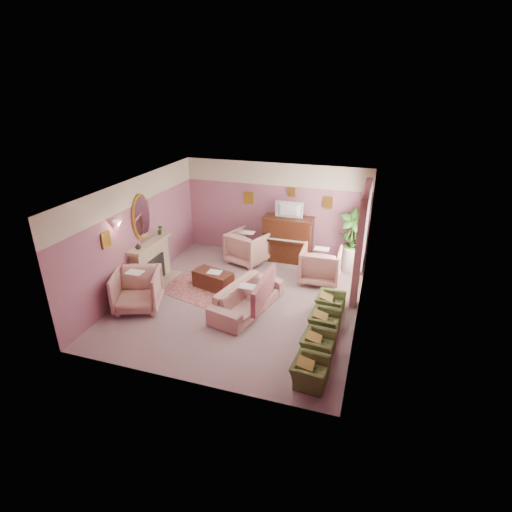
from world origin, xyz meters
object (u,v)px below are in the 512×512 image
(floral_armchair_left, at_px, (248,246))
(floral_armchair_right, at_px, (321,263))
(floral_armchair_front, at_px, (137,288))
(olive_chair_a, at_px, (310,369))
(television, at_px, (289,209))
(olive_chair_c, at_px, (325,320))
(piano, at_px, (288,240))
(olive_chair_b, at_px, (318,342))
(sofa, at_px, (247,293))
(side_table, at_px, (352,259))
(coffee_table, at_px, (213,280))
(olive_chair_d, at_px, (330,301))

(floral_armchair_left, xyz_separation_m, floral_armchair_right, (2.22, -0.56, 0.00))
(floral_armchair_front, relative_size, olive_chair_a, 1.52)
(television, xyz_separation_m, olive_chair_c, (1.63, -3.33, -1.30))
(piano, bearing_deg, floral_armchair_front, -125.59)
(floral_armchair_left, bearing_deg, floral_armchair_right, -14.08)
(olive_chair_b, bearing_deg, floral_armchair_front, 173.91)
(piano, distance_m, olive_chair_a, 5.29)
(floral_armchair_left, bearing_deg, olive_chair_b, -53.80)
(floral_armchair_right, height_order, olive_chair_b, floral_armchair_right)
(sofa, height_order, side_table, sofa)
(side_table, bearing_deg, floral_armchair_left, -173.23)
(piano, height_order, floral_armchair_right, piano)
(piano, xyz_separation_m, olive_chair_c, (1.63, -3.38, -0.35))
(sofa, bearing_deg, television, 85.69)
(coffee_table, height_order, olive_chair_c, olive_chair_c)
(olive_chair_a, relative_size, olive_chair_b, 1.00)
(olive_chair_c, bearing_deg, floral_armchair_left, 133.28)
(piano, xyz_separation_m, side_table, (1.89, -0.17, -0.30))
(olive_chair_a, relative_size, side_table, 0.99)
(coffee_table, xyz_separation_m, floral_armchair_front, (-1.27, -1.46, 0.30))
(olive_chair_c, bearing_deg, floral_armchair_front, -175.22)
(floral_armchair_front, bearing_deg, olive_chair_a, -16.53)
(television, xyz_separation_m, floral_armchair_front, (-2.68, -3.69, -1.07))
(television, xyz_separation_m, sofa, (-0.22, -2.97, -1.17))
(sofa, height_order, floral_armchair_front, floral_armchair_front)
(coffee_table, xyz_separation_m, floral_armchair_right, (2.56, 1.20, 0.30))
(floral_armchair_right, bearing_deg, olive_chair_d, -72.15)
(piano, relative_size, floral_armchair_front, 1.33)
(side_table, bearing_deg, olive_chair_d, -96.18)
(floral_armchair_front, relative_size, olive_chair_b, 1.52)
(television, xyz_separation_m, side_table, (1.89, -0.12, -1.25))
(floral_armchair_front, height_order, olive_chair_d, floral_armchair_front)
(piano, relative_size, coffee_table, 1.40)
(television, bearing_deg, olive_chair_b, -68.57)
(television, xyz_separation_m, olive_chair_a, (1.63, -4.97, -1.30))
(olive_chair_d, xyz_separation_m, side_table, (0.26, 2.39, 0.05))
(floral_armchair_right, relative_size, olive_chair_d, 1.52)
(sofa, bearing_deg, floral_armchair_left, 108.56)
(olive_chair_c, height_order, side_table, side_table)
(floral_armchair_right, distance_m, olive_chair_b, 3.17)
(sofa, bearing_deg, coffee_table, 148.03)
(coffee_table, distance_m, floral_armchair_front, 1.96)
(olive_chair_a, bearing_deg, piano, 107.98)
(floral_armchair_right, bearing_deg, floral_armchair_left, 165.92)
(piano, height_order, side_table, piano)
(television, distance_m, coffee_table, 2.98)
(piano, distance_m, side_table, 1.92)
(coffee_table, distance_m, olive_chair_d, 3.06)
(coffee_table, bearing_deg, olive_chair_b, -32.27)
(olive_chair_b, bearing_deg, olive_chair_a, -90.00)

